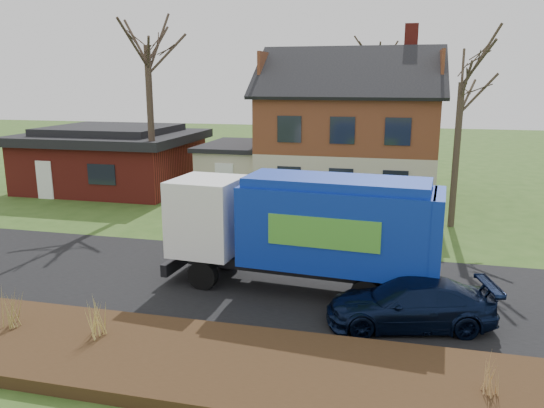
# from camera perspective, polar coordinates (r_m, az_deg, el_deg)

# --- Properties ---
(ground) EXTENTS (120.00, 120.00, 0.00)m
(ground) POSITION_cam_1_polar(r_m,az_deg,el_deg) (17.33, -3.28, -8.33)
(ground) COLOR #31501A
(ground) RESTS_ON ground
(road) EXTENTS (80.00, 7.00, 0.02)m
(road) POSITION_cam_1_polar(r_m,az_deg,el_deg) (17.33, -3.28, -8.30)
(road) COLOR black
(road) RESTS_ON ground
(mulch_verge) EXTENTS (80.00, 3.50, 0.30)m
(mulch_verge) POSITION_cam_1_polar(r_m,az_deg,el_deg) (12.78, -10.49, -16.08)
(mulch_verge) COLOR #322110
(mulch_verge) RESTS_ON ground
(main_house) EXTENTS (12.95, 8.95, 9.26)m
(main_house) POSITION_cam_1_polar(r_m,az_deg,el_deg) (29.59, 7.37, 8.57)
(main_house) COLOR beige
(main_house) RESTS_ON ground
(ranch_house) EXTENTS (9.80, 8.20, 3.70)m
(ranch_house) POSITION_cam_1_polar(r_m,az_deg,el_deg) (33.30, -16.76, 4.79)
(ranch_house) COLOR maroon
(ranch_house) RESTS_ON ground
(garbage_truck) EXTENTS (8.52, 2.90, 3.59)m
(garbage_truck) POSITION_cam_1_polar(r_m,az_deg,el_deg) (16.03, 3.76, -2.34)
(garbage_truck) COLOR black
(garbage_truck) RESTS_ON ground
(silver_sedan) EXTENTS (4.93, 1.75, 1.62)m
(silver_sedan) POSITION_cam_1_polar(r_m,az_deg,el_deg) (20.54, -2.47, -2.48)
(silver_sedan) COLOR #94959B
(silver_sedan) RESTS_ON ground
(navy_wagon) EXTENTS (4.64, 2.69, 1.26)m
(navy_wagon) POSITION_cam_1_polar(r_m,az_deg,el_deg) (14.59, 14.61, -10.33)
(navy_wagon) COLOR black
(navy_wagon) RESTS_ON ground
(tree_front_west) EXTENTS (3.76, 3.76, 11.17)m
(tree_front_west) POSITION_cam_1_polar(r_m,az_deg,el_deg) (28.07, -13.45, 18.68)
(tree_front_west) COLOR #3E3025
(tree_front_west) RESTS_ON ground
(tree_front_east) EXTENTS (3.22, 3.22, 8.95)m
(tree_front_east) POSITION_cam_1_polar(r_m,az_deg,el_deg) (24.15, 19.96, 14.63)
(tree_front_east) COLOR #3F3225
(tree_front_east) RESTS_ON ground
(tree_back) EXTENTS (3.19, 3.19, 10.10)m
(tree_back) POSITION_cam_1_polar(r_m,az_deg,el_deg) (36.01, 11.29, 16.23)
(tree_back) COLOR #3F3325
(tree_back) RESTS_ON ground
(grass_clump_west) EXTENTS (0.38, 0.31, 1.00)m
(grass_clump_west) POSITION_cam_1_polar(r_m,az_deg,el_deg) (14.99, -26.13, -9.97)
(grass_clump_west) COLOR olive
(grass_clump_west) RESTS_ON mulch_verge
(grass_clump_mid) EXTENTS (0.39, 0.32, 1.09)m
(grass_clump_mid) POSITION_cam_1_polar(r_m,az_deg,el_deg) (13.72, -18.39, -11.20)
(grass_clump_mid) COLOR tan
(grass_clump_mid) RESTS_ON mulch_verge
(grass_clump_east) EXTENTS (0.31, 0.25, 0.77)m
(grass_clump_east) POSITION_cam_1_polar(r_m,az_deg,el_deg) (11.76, 22.36, -16.67)
(grass_clump_east) COLOR tan
(grass_clump_east) RESTS_ON mulch_verge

